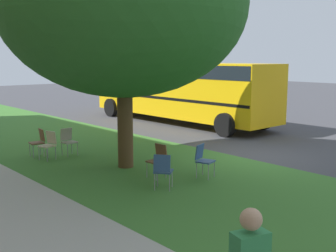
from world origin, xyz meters
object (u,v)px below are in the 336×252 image
object	(u,v)px
chair_0	(39,140)
chair_4	(163,169)
chair_5	(68,140)
school_bus	(179,86)
chair_1	(158,158)
chair_3	(49,143)
chair_2	(203,158)
street_tree	(123,6)

from	to	relation	value
chair_0	chair_4	size ratio (longest dim) A/B	1.00
chair_5	school_bus	distance (m)	8.05
chair_0	chair_1	size ratio (longest dim) A/B	1.00
chair_3	chair_5	size ratio (longest dim) A/B	1.00
chair_0	chair_3	bearing A→B (deg)	-177.32
chair_0	chair_2	world-z (taller)	same
chair_2	chair_4	bearing A→B (deg)	93.58
chair_3	school_bus	size ratio (longest dim) A/B	0.08
chair_0	school_bus	bearing A→B (deg)	-75.22
chair_4	chair_0	bearing A→B (deg)	7.13
street_tree	chair_5	bearing A→B (deg)	12.18
chair_1	chair_5	world-z (taller)	same
chair_1	chair_5	size ratio (longest dim) A/B	1.00
chair_5	school_bus	bearing A→B (deg)	-70.13
chair_0	chair_5	xyz separation A→B (m)	(-0.53, -0.75, 0.00)
street_tree	chair_0	bearing A→B (deg)	23.43
school_bus	chair_0	bearing A→B (deg)	104.78
chair_0	chair_1	world-z (taller)	same
chair_5	chair_2	bearing A→B (deg)	-163.29
chair_4	chair_1	bearing A→B (deg)	-34.87
chair_0	chair_5	world-z (taller)	same
street_tree	school_bus	distance (m)	9.07
street_tree	school_bus	size ratio (longest dim) A/B	0.68
chair_3	chair_0	bearing A→B (deg)	2.68
chair_4	chair_3	bearing A→B (deg)	7.74
chair_3	chair_5	xyz separation A→B (m)	(0.11, -0.72, 0.00)
chair_4	chair_5	distance (m)	4.73
chair_4	chair_5	size ratio (longest dim) A/B	1.00
chair_1	chair_2	bearing A→B (deg)	-131.87
chair_2	chair_5	size ratio (longest dim) A/B	1.00
street_tree	chair_0	xyz separation A→B (m)	(2.94, 1.27, -4.00)
chair_5	chair_1	bearing A→B (deg)	-172.37
street_tree	chair_5	distance (m)	4.69
chair_0	chair_5	distance (m)	0.92
chair_1	school_bus	bearing A→B (deg)	-46.74
chair_0	chair_4	world-z (taller)	same
street_tree	chair_4	bearing A→B (deg)	165.18
chair_5	chair_3	bearing A→B (deg)	98.49
chair_3	chair_2	bearing A→B (deg)	-154.96
chair_4	school_bus	distance (m)	10.69
chair_2	chair_5	bearing A→B (deg)	16.71
chair_4	school_bus	bearing A→B (deg)	-45.55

